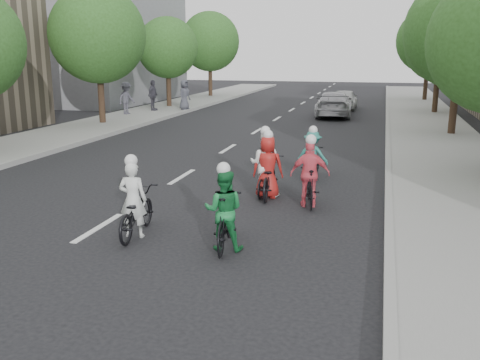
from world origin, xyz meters
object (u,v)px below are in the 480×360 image
at_px(follow_car_trail, 344,99).
at_px(spectator_0, 126,98).
at_px(spectator_2, 184,95).
at_px(cyclist_1, 312,158).
at_px(cyclist_4, 265,170).
at_px(cyclist_0, 268,174).
at_px(cyclist_5, 135,209).
at_px(cyclist_3, 225,216).
at_px(cyclist_2, 310,180).
at_px(follow_car_lead, 334,104).
at_px(spectator_1, 153,95).

distance_m(follow_car_trail, spectator_0, 14.06).
relative_size(follow_car_trail, spectator_2, 2.13).
distance_m(cyclist_1, follow_car_trail, 20.32).
height_order(cyclist_4, spectator_2, spectator_2).
relative_size(cyclist_0, cyclist_5, 1.03).
bearing_deg(cyclist_3, cyclist_4, -96.60).
xyz_separation_m(cyclist_2, spectator_2, (-10.47, 19.08, 0.43)).
bearing_deg(cyclist_0, cyclist_3, 85.01).
relative_size(cyclist_1, cyclist_3, 0.89).
distance_m(cyclist_0, follow_car_lead, 18.50).
bearing_deg(cyclist_0, cyclist_4, -57.57).
bearing_deg(follow_car_trail, cyclist_5, 85.38).
distance_m(cyclist_3, follow_car_lead, 22.40).
height_order(cyclist_1, follow_car_lead, cyclist_1).
bearing_deg(spectator_2, cyclist_2, -136.73).
bearing_deg(cyclist_5, cyclist_0, -124.53).
height_order(cyclist_2, cyclist_4, cyclist_4).
relative_size(cyclist_2, cyclist_4, 0.97).
xyz_separation_m(cyclist_4, follow_car_lead, (0.08, 18.35, 0.06)).
relative_size(follow_car_lead, spectator_2, 2.70).
bearing_deg(cyclist_3, follow_car_lead, -97.86).
height_order(cyclist_0, cyclist_5, cyclist_0).
distance_m(cyclist_1, cyclist_3, 6.32).
distance_m(follow_car_lead, follow_car_trail, 4.18).
height_order(cyclist_1, cyclist_2, cyclist_2).
height_order(cyclist_3, follow_car_lead, cyclist_3).
xyz_separation_m(follow_car_trail, spectator_0, (-11.99, -7.34, 0.40)).
xyz_separation_m(cyclist_3, spectator_0, (-11.68, 19.23, 0.43)).
bearing_deg(cyclist_2, cyclist_5, 32.89).
relative_size(cyclist_1, cyclist_2, 0.93).
bearing_deg(spectator_2, follow_car_trail, -52.02).
xyz_separation_m(cyclist_1, cyclist_4, (-0.95, -2.21, 0.05)).
distance_m(cyclist_3, spectator_1, 24.13).
relative_size(cyclist_0, follow_car_lead, 0.39).
distance_m(cyclist_2, follow_car_trail, 23.26).
bearing_deg(cyclist_2, spectator_0, -62.39).
bearing_deg(spectator_2, cyclist_0, -138.79).
bearing_deg(cyclist_1, cyclist_5, 71.63).
height_order(follow_car_trail, spectator_2, spectator_2).
height_order(cyclist_5, follow_car_lead, cyclist_5).
bearing_deg(spectator_2, cyclist_5, -147.25).
bearing_deg(cyclist_4, spectator_1, -55.58).
distance_m(cyclist_3, cyclist_4, 4.04).
bearing_deg(cyclist_1, spectator_0, -39.05).
xyz_separation_m(follow_car_lead, spectator_1, (-11.00, -0.93, 0.36)).
xyz_separation_m(cyclist_1, follow_car_trail, (-0.56, 20.31, 0.06)).
height_order(cyclist_2, spectator_2, spectator_2).
distance_m(cyclist_2, cyclist_3, 3.52).
bearing_deg(follow_car_trail, spectator_1, 24.62).
relative_size(cyclist_3, spectator_0, 1.01).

